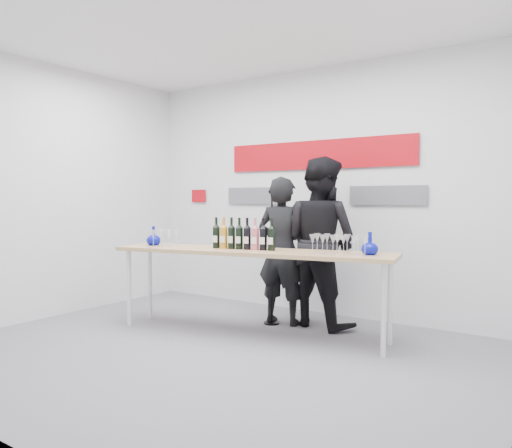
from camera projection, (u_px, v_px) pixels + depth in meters
name	position (u px, v px, depth m)	size (l,w,h in m)	color
ground	(215.00, 353.00, 4.58)	(5.00, 5.00, 0.00)	slate
back_wall	(317.00, 192.00, 6.14)	(5.00, 0.04, 3.00)	silver
signage	(312.00, 167.00, 6.13)	(3.38, 0.02, 0.79)	#AB0710
tasting_table	(250.00, 256.00, 5.13)	(3.02, 1.17, 0.89)	tan
wine_bottles	(243.00, 233.00, 5.17)	(0.71, 0.21, 0.33)	black
decanter_left	(154.00, 236.00, 5.63)	(0.16, 0.16, 0.21)	#081095
decanter_right	(370.00, 243.00, 4.68)	(0.16, 0.16, 0.21)	#081095
glasses_left	(165.00, 238.00, 5.53)	(0.29, 0.26, 0.18)	silver
glasses_right	(338.00, 244.00, 4.76)	(0.59, 0.30, 0.18)	silver
presenter_left	(282.00, 251.00, 5.61)	(0.60, 0.40, 1.66)	black
presenter_right	(320.00, 242.00, 5.53)	(0.91, 0.71, 1.87)	black
mic_stand	(272.00, 283.00, 5.60)	(0.18, 0.18, 1.52)	black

